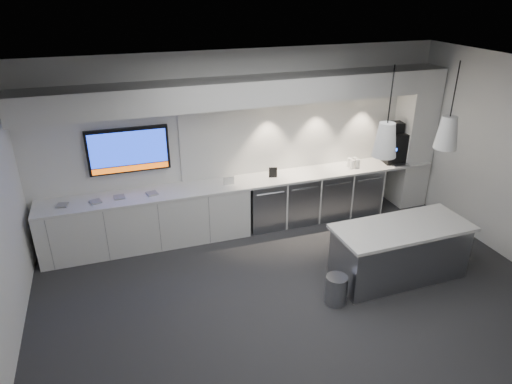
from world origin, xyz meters
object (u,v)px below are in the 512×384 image
object	(u,v)px
wall_tv	(129,150)
coffee_machine	(394,145)
island	(399,251)
bin	(336,290)

from	to	relation	value
wall_tv	coffee_machine	world-z (taller)	wall_tv
island	wall_tv	bearing A→B (deg)	144.86
island	bin	world-z (taller)	island
wall_tv	island	size ratio (longest dim) A/B	0.63
wall_tv	coffee_machine	bearing A→B (deg)	-3.01
wall_tv	bin	xyz separation A→B (m)	(2.34, -2.61, -1.36)
bin	coffee_machine	world-z (taller)	coffee_machine
island	coffee_machine	size ratio (longest dim) A/B	2.67
wall_tv	bin	distance (m)	3.76
wall_tv	bin	world-z (taller)	wall_tv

